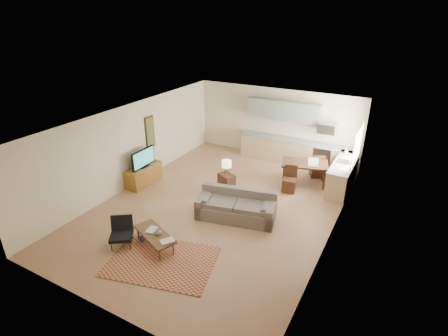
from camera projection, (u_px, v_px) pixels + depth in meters
The scene contains 25 objects.
room at pixel (219, 165), 9.88m from camera, with size 9.00×9.00×9.00m.
kitchen_counter_back at pixel (294, 152), 13.19m from camera, with size 4.26×0.64×0.92m, color tan, non-canonical shape.
kitchen_counter_right at pixel (343, 175), 11.37m from camera, with size 0.64×2.26×0.92m, color tan, non-canonical shape.
kitchen_range at pixel (323, 157), 12.72m from camera, with size 0.62×0.62×0.90m, color #A5A8AD.
kitchen_microwave at pixel (327, 128), 12.27m from camera, with size 0.62×0.40×0.35m, color #A5A8AD.
upper_cabinets at pixel (283, 110), 12.95m from camera, with size 2.80×0.34×0.70m, color gray.
window_right at pixel (358, 145), 10.78m from camera, with size 0.02×1.40×1.05m, color white.
wall_art_left at pixel (150, 132), 11.92m from camera, with size 0.06×0.42×1.10m, color olive, non-canonical shape.
triptych at pixel (274, 113), 13.32m from camera, with size 1.70×0.04×0.50m, color #FEF6CB, non-canonical shape.
rug at pixel (162, 261), 8.18m from camera, with size 2.44×1.69×0.02m, color maroon.
sofa at pixel (236, 206), 9.72m from camera, with size 2.27×0.99×0.79m, color #675D53, non-canonical shape.
coffee_table at pixel (155, 240), 8.63m from camera, with size 1.29×0.51×0.39m, color #4F351E, non-canonical shape.
book_a at pixel (148, 229), 8.70m from camera, with size 0.28×0.34×0.03m, color maroon.
book_b at pixel (165, 238), 8.35m from camera, with size 0.37×0.40×0.02m, color navy.
vase at pixel (158, 232), 8.47m from camera, with size 0.19×0.19×0.16m, color black.
armchair at pixel (121, 233), 8.61m from camera, with size 0.62×0.62×0.71m, color black, non-canonical shape.
tv_credenza at pixel (144, 175), 11.70m from camera, with size 0.52×1.35×0.62m, color brown, non-canonical shape.
tv at pixel (143, 158), 11.42m from camera, with size 0.10×1.04×0.62m, color black, non-canonical shape.
console_table at pixel (227, 183), 11.16m from camera, with size 0.53×0.35×0.62m, color #361E11, non-canonical shape.
table_lamp at pixel (227, 167), 10.93m from camera, with size 0.30×0.30×0.49m, color beige, non-canonical shape.
dining_table at pixel (304, 173), 11.67m from camera, with size 1.50×0.86×0.76m, color #361E11, non-canonical shape.
dining_chair_near at pixel (290, 179), 11.15m from camera, with size 0.41×0.43×0.86m, color #361E11, non-canonical shape.
dining_chair_far at pixel (317, 165), 12.14m from camera, with size 0.41×0.43×0.86m, color #361E11, non-canonical shape.
laptop at pixel (313, 162), 11.25m from camera, with size 0.32×0.24×0.24m, color #A5A8AD, non-canonical shape.
soap_bottle at pixel (346, 151), 11.78m from camera, with size 0.10×0.10×0.19m, color #FEF6CB.
Camera 1 is at (4.45, -7.83, 5.42)m, focal length 28.00 mm.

